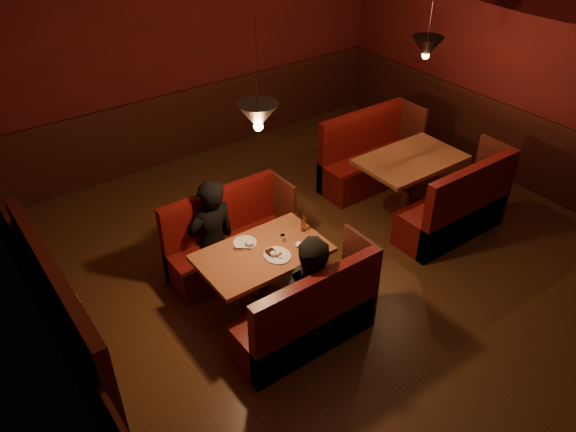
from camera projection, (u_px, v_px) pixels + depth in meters
room at (344, 197)px, 5.38m from camera, size 6.02×7.02×2.92m
main_table at (264, 263)px, 5.41m from camera, size 1.23×0.75×0.86m
main_bench_far at (229, 245)px, 6.00m from camera, size 1.36×0.48×0.93m
main_bench_near at (309, 321)px, 5.07m from camera, size 1.36×0.48×0.93m
second_table at (409, 171)px, 6.84m from camera, size 1.26×0.81×0.71m
second_bench_far at (367, 161)px, 7.47m from camera, size 1.40×0.52×1.00m
second_bench_near at (457, 213)px, 6.47m from camera, size 1.40×0.52×1.00m
diner_a at (210, 215)px, 5.65m from camera, size 0.57×0.39×1.51m
diner_b at (317, 277)px, 4.90m from camera, size 0.82×0.70×1.47m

